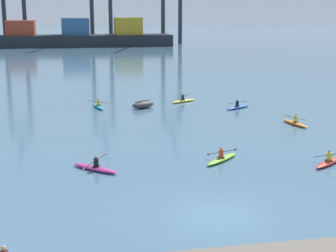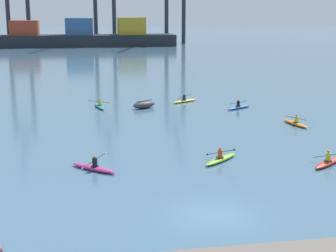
{
  "view_description": "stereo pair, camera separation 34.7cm",
  "coord_description": "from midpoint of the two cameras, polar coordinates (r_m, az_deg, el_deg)",
  "views": [
    {
      "loc": [
        -6.42,
        -21.43,
        9.29
      ],
      "look_at": [
        0.81,
        16.64,
        0.6
      ],
      "focal_mm": 54.11,
      "sensor_mm": 36.0,
      "label": 1
    },
    {
      "loc": [
        -6.08,
        -21.5,
        9.29
      ],
      "look_at": [
        0.81,
        16.64,
        0.6
      ],
      "focal_mm": 54.11,
      "sensor_mm": 36.0,
      "label": 2
    }
  ],
  "objects": [
    {
      "name": "container_barge",
      "position": [
        146.88,
        -9.8,
        9.9
      ],
      "size": [
        53.88,
        10.76,
        7.99
      ],
      "color": "#1E2328",
      "rests_on": "ground"
    },
    {
      "name": "kayak_yellow",
      "position": [
        53.86,
        2.08,
        2.89
      ],
      "size": [
        3.21,
        2.28,
        1.08
      ],
      "color": "yellow",
      "rests_on": "ground"
    },
    {
      "name": "kayak_magenta",
      "position": [
        30.91,
        -8.03,
        -4.64
      ],
      "size": [
        2.85,
        2.8,
        0.95
      ],
      "color": "#C13384",
      "rests_on": "ground"
    },
    {
      "name": "kayak_teal",
      "position": [
        51.11,
        -7.54,
        2.26
      ],
      "size": [
        2.24,
        3.45,
        0.95
      ],
      "color": "teal",
      "rests_on": "ground"
    },
    {
      "name": "capsized_dinghy",
      "position": [
        50.44,
        -2.52,
        2.42
      ],
      "size": [
        2.8,
        2.28,
        0.76
      ],
      "color": "#38383D",
      "rests_on": "ground"
    },
    {
      "name": "ground_plane",
      "position": [
        24.21,
        5.63,
        -9.99
      ],
      "size": [
        800.0,
        800.0,
        0.0
      ],
      "primitive_type": "plane",
      "color": "#476B84"
    },
    {
      "name": "kayak_orange",
      "position": [
        44.16,
        14.4,
        0.32
      ],
      "size": [
        2.21,
        3.45,
        0.95
      ],
      "color": "orange",
      "rests_on": "ground"
    },
    {
      "name": "kayak_blue",
      "position": [
        50.68,
        8.17,
        2.15
      ],
      "size": [
        3.17,
        2.37,
        0.96
      ],
      "color": "#2856B2",
      "rests_on": "ground"
    },
    {
      "name": "kayak_red",
      "position": [
        33.33,
        17.91,
        -3.87
      ],
      "size": [
        3.06,
        2.54,
        1.02
      ],
      "color": "red",
      "rests_on": "ground"
    },
    {
      "name": "kayak_lime",
      "position": [
        32.62,
        6.26,
        -3.67
      ],
      "size": [
        2.93,
        2.72,
        1.02
      ],
      "color": "#7ABC2D",
      "rests_on": "ground"
    }
  ]
}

